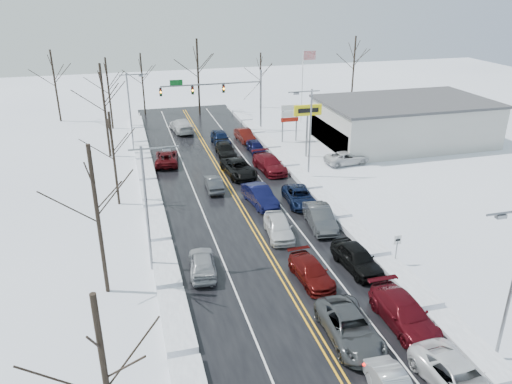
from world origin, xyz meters
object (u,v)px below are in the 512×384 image
object	(u,v)px
tires_plus_sign	(308,114)
oncoming_car_0	(214,190)
dealership_building	(404,121)
flagpole	(304,81)
traffic_signal_mast	(223,92)

from	to	relation	value
tires_plus_sign	oncoming_car_0	xyz separation A→B (m)	(-12.11, -7.01, -4.99)
dealership_building	oncoming_car_0	size ratio (longest dim) A/B	4.92
dealership_building	oncoming_car_0	world-z (taller)	dealership_building
flagpole	dealership_building	xyz separation A→B (m)	(8.80, -12.00, -3.27)
tires_plus_sign	flagpole	size ratio (longest dim) A/B	0.60
dealership_building	oncoming_car_0	bearing A→B (deg)	-160.59
traffic_signal_mast	oncoming_car_0	distance (m)	20.41
flagpole	dealership_building	distance (m)	15.24
dealership_building	oncoming_car_0	distance (m)	27.25
traffic_signal_mast	oncoming_car_0	size ratio (longest dim) A/B	3.20
traffic_signal_mast	flagpole	bearing A→B (deg)	9.73
traffic_signal_mast	dealership_building	bearing A→B (deg)	-25.95
tires_plus_sign	flagpole	world-z (taller)	flagpole
dealership_building	traffic_signal_mast	bearing A→B (deg)	154.05
traffic_signal_mast	tires_plus_sign	size ratio (longest dim) A/B	2.21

